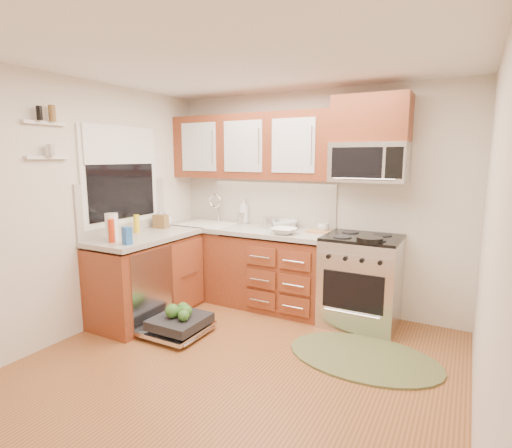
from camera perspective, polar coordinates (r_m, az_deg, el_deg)
The scene contains 38 objects.
floor at distance 3.56m, azimuth -3.05°, elevation -20.01°, with size 3.50×3.50×0.00m, color brown.
ceiling at distance 3.18m, azimuth -3.48°, elevation 23.09°, with size 3.50×3.50×0.00m, color white.
wall_back at distance 4.70m, azimuth 8.01°, elevation 3.29°, with size 3.50×0.04×2.50m, color beige.
wall_front at distance 1.92m, azimuth -32.07°, elevation -7.14°, with size 3.50×0.04×2.50m, color beige.
wall_left at distance 4.31m, azimuth -23.49°, elevation 2.04°, with size 0.04×3.50×2.50m, color beige.
wall_right at distance 2.68m, azimuth 30.52°, elevation -2.59°, with size 0.04×3.50×2.50m, color beige.
base_cabinet_back at distance 4.90m, azimuth -1.49°, elevation -6.22°, with size 2.05×0.60×0.85m, color #5F2315.
base_cabinet_left at distance 4.60m, azimuth -15.29°, elevation -7.58°, with size 0.60×1.25×0.85m, color #5F2315.
countertop_back at distance 4.78m, azimuth -1.57°, elevation -0.76°, with size 2.07×0.64×0.05m, color #A09D92.
countertop_left at distance 4.48m, azimuth -15.47°, elevation -1.79°, with size 0.64×1.27×0.05m, color #A09D92.
backsplash_back at distance 4.99m, azimuth 0.11°, elevation 3.28°, with size 2.05×0.02×0.57m, color #B3ACA0.
backsplash_left at distance 4.64m, azimuth -18.27°, elevation 2.33°, with size 0.02×1.25×0.57m, color #B3ACA0.
upper_cabinets at distance 4.82m, azimuth -0.81°, elevation 10.97°, with size 2.05×0.35×0.75m, color #5F2315, non-canonical shape.
cabinet_over_mw at distance 4.33m, azimuth 16.17°, elevation 14.22°, with size 0.76×0.35×0.47m, color #5F2315.
range at distance 4.36m, azimuth 14.75°, elevation -7.83°, with size 0.76×0.64×0.95m, color silver, non-canonical shape.
microwave at distance 4.29m, azimuth 15.83°, elevation 8.47°, with size 0.76×0.38×0.40m, color silver, non-canonical shape.
sink at distance 5.06m, azimuth -6.84°, elevation -1.40°, with size 0.62×0.50×0.26m, color white, non-canonical shape.
dishwasher at distance 4.18m, azimuth -11.24°, elevation -13.93°, with size 0.70×0.60×0.20m, color silver, non-canonical shape.
window at distance 4.60m, azimuth -18.72°, elevation 6.50°, with size 0.03×1.05×1.05m, color white, non-canonical shape.
window_blind at distance 4.58m, azimuth -18.72°, elevation 10.62°, with size 0.02×0.96×0.40m, color white.
shelf_upper at distance 4.06m, azimuth -27.95°, elevation 12.64°, with size 0.04×0.40×0.03m, color white.
shelf_lower at distance 4.05m, azimuth -27.61°, elevation 8.42°, with size 0.04×0.40×0.03m, color white.
rug at distance 3.83m, azimuth 15.09°, elevation -17.92°, with size 1.33×0.87×0.02m, color brown, non-canonical shape.
skillet at distance 3.98m, azimuth 15.95°, elevation -2.14°, with size 0.25×0.25×0.05m, color black.
stock_pot at distance 4.72m, azimuth 2.29°, elevation 0.20°, with size 0.21×0.21×0.13m, color silver.
cutting_board at distance 4.50m, azimuth 9.17°, elevation -1.06°, with size 0.29×0.18×0.02m, color tan.
canister at distance 5.03m, azimuth -2.01°, elevation 0.86°, with size 0.09×0.09×0.14m, color silver.
paper_towel_roll at distance 4.24m, azimuth -19.90°, elevation -0.40°, with size 0.13×0.13×0.28m, color white.
mustard_bottle at distance 4.62m, azimuth -16.69°, elevation 0.06°, with size 0.06×0.06×0.20m, color yellow.
red_bottle at distance 4.15m, azimuth -19.94°, elevation -0.93°, with size 0.06×0.06×0.23m, color red.
wooden_box at distance 4.85m, azimuth -13.45°, elevation 0.37°, with size 0.16×0.11×0.16m, color brown.
blue_carton at distance 4.02m, azimuth -17.95°, elevation -1.60°, with size 0.10×0.06×0.17m, color #255DAD.
bowl_a at distance 4.36m, azimuth 4.00°, elevation -1.00°, with size 0.27×0.27×0.07m, color #999999.
bowl_b at distance 4.69m, azimuth 4.07°, elevation -0.08°, with size 0.30×0.30×0.09m, color #999999.
cup at distance 4.53m, azimuth 9.61°, elevation -0.49°, with size 0.13×0.13×0.10m, color #999999.
soap_bottle_a at distance 5.03m, azimuth -1.76°, elevation 1.93°, with size 0.13×0.13×0.33m, color #999999.
soap_bottle_b at distance 4.90m, azimuth -13.55°, elevation 0.72°, with size 0.09×0.09×0.20m, color #999999.
soap_bottle_c at distance 4.95m, azimuth -12.68°, elevation 0.77°, with size 0.15×0.15×0.19m, color #999999.
Camera 1 is at (1.63, -2.63, 1.75)m, focal length 28.00 mm.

